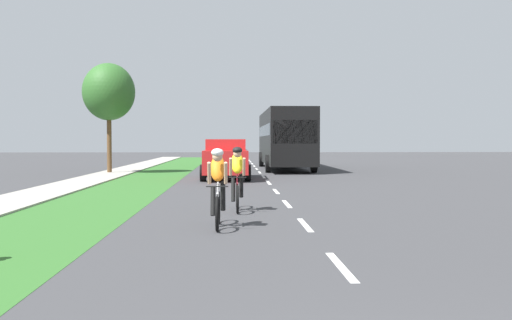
% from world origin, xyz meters
% --- Properties ---
extents(ground_plane, '(120.00, 120.00, 0.00)m').
position_xyz_m(ground_plane, '(0.00, 20.00, 0.00)').
color(ground_plane, '#38383A').
extents(grass_verge, '(2.96, 70.00, 0.01)m').
position_xyz_m(grass_verge, '(-5.25, 20.00, 0.00)').
color(grass_verge, '#2D6026').
rests_on(grass_verge, ground_plane).
extents(sidewalk_concrete, '(1.91, 70.00, 0.10)m').
position_xyz_m(sidewalk_concrete, '(-7.69, 20.00, 0.00)').
color(sidewalk_concrete, '#9E998E').
rests_on(sidewalk_concrete, ground_plane).
extents(lane_markings_center, '(0.12, 54.07, 0.01)m').
position_xyz_m(lane_markings_center, '(0.00, 24.00, 0.00)').
color(lane_markings_center, white).
rests_on(lane_markings_center, ground_plane).
extents(cyclist_lead, '(0.42, 1.72, 1.58)m').
position_xyz_m(cyclist_lead, '(-1.78, 8.80, 0.81)').
color(cyclist_lead, black).
rests_on(cyclist_lead, ground_plane).
extents(cyclist_trailing, '(0.42, 1.72, 1.58)m').
position_xyz_m(cyclist_trailing, '(-1.37, 11.35, 0.81)').
color(cyclist_trailing, black).
rests_on(cyclist_trailing, ground_plane).
extents(suv_red, '(2.15, 4.70, 1.79)m').
position_xyz_m(suv_red, '(-1.78, 22.68, 0.95)').
color(suv_red, red).
rests_on(suv_red, ground_plane).
extents(bus_black, '(2.78, 11.60, 3.48)m').
position_xyz_m(bus_black, '(1.70, 31.36, 1.98)').
color(bus_black, black).
rests_on(bus_black, ground_plane).
extents(street_tree_near, '(2.74, 2.74, 5.81)m').
position_xyz_m(street_tree_near, '(-7.99, 27.33, 4.28)').
color(street_tree_near, brown).
rests_on(street_tree_near, ground_plane).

